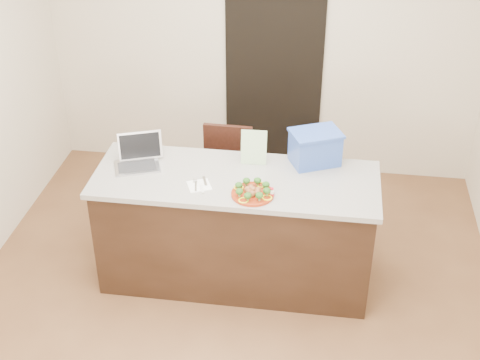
# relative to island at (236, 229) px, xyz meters

# --- Properties ---
(ground) EXTENTS (4.00, 4.00, 0.00)m
(ground) POSITION_rel_island_xyz_m (0.00, -0.25, -0.46)
(ground) COLOR brown
(ground) RESTS_ON ground
(room_shell) EXTENTS (4.00, 4.00, 4.00)m
(room_shell) POSITION_rel_island_xyz_m (0.00, -0.25, 1.16)
(room_shell) COLOR white
(room_shell) RESTS_ON ground
(doorway) EXTENTS (0.90, 0.02, 2.00)m
(doorway) POSITION_rel_island_xyz_m (0.10, 1.73, 0.54)
(doorway) COLOR black
(doorway) RESTS_ON ground
(island) EXTENTS (2.06, 0.76, 0.92)m
(island) POSITION_rel_island_xyz_m (0.00, 0.00, 0.00)
(island) COLOR black
(island) RESTS_ON ground
(plate) EXTENTS (0.30, 0.30, 0.02)m
(plate) POSITION_rel_island_xyz_m (0.15, -0.21, 0.47)
(plate) COLOR #95290D
(plate) RESTS_ON island
(meatballs) EXTENTS (0.12, 0.12, 0.04)m
(meatballs) POSITION_rel_island_xyz_m (0.15, -0.22, 0.50)
(meatballs) COLOR brown
(meatballs) RESTS_ON plate
(broccoli) EXTENTS (0.25, 0.25, 0.04)m
(broccoli) POSITION_rel_island_xyz_m (0.15, -0.21, 0.52)
(broccoli) COLOR #1C4713
(broccoli) RESTS_ON plate
(pepper_rings) EXTENTS (0.28, 0.28, 0.01)m
(pepper_rings) POSITION_rel_island_xyz_m (0.15, -0.21, 0.48)
(pepper_rings) COLOR yellow
(pepper_rings) RESTS_ON plate
(napkin) EXTENTS (0.20, 0.20, 0.01)m
(napkin) POSITION_rel_island_xyz_m (-0.24, -0.15, 0.46)
(napkin) COLOR white
(napkin) RESTS_ON island
(fork) EXTENTS (0.04, 0.16, 0.00)m
(fork) POSITION_rel_island_xyz_m (-0.26, -0.14, 0.47)
(fork) COLOR #ACADB0
(fork) RESTS_ON napkin
(knife) EXTENTS (0.06, 0.22, 0.01)m
(knife) POSITION_rel_island_xyz_m (-0.21, -0.17, 0.47)
(knife) COLOR silver
(knife) RESTS_ON napkin
(yogurt_bottle) EXTENTS (0.03, 0.03, 0.07)m
(yogurt_bottle) POSITION_rel_island_xyz_m (0.28, -0.22, 0.49)
(yogurt_bottle) COLOR beige
(yogurt_bottle) RESTS_ON island
(laptop) EXTENTS (0.38, 0.36, 0.23)m
(laptop) POSITION_rel_island_xyz_m (-0.74, 0.09, 0.52)
(laptop) COLOR #AAA9AE
(laptop) RESTS_ON island
(leaflet) EXTENTS (0.19, 0.05, 0.27)m
(leaflet) POSITION_rel_island_xyz_m (0.10, 0.22, 0.59)
(leaflet) COLOR white
(leaflet) RESTS_ON island
(blue_box) EXTENTS (0.43, 0.38, 0.26)m
(blue_box) POSITION_rel_island_xyz_m (0.55, 0.29, 0.59)
(blue_box) COLOR #2F50AB
(blue_box) RESTS_ON island
(chair) EXTENTS (0.42, 0.42, 0.92)m
(chair) POSITION_rel_island_xyz_m (-0.18, 0.68, 0.06)
(chair) COLOR #361810
(chair) RESTS_ON ground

